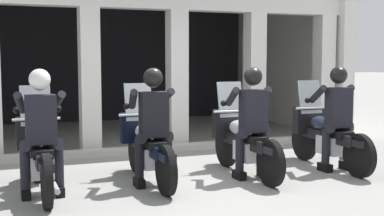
# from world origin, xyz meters

# --- Properties ---
(ground_plane) EXTENTS (80.00, 80.00, 0.00)m
(ground_plane) POSITION_xyz_m (0.00, 3.00, 0.00)
(ground_plane) COLOR gray
(station_building) EXTENTS (9.51, 5.31, 3.21)m
(station_building) POSITION_xyz_m (-0.20, 5.17, 2.04)
(station_building) COLOR black
(station_building) RESTS_ON ground
(kerb_strip) EXTENTS (9.01, 0.24, 0.12)m
(kerb_strip) POSITION_xyz_m (-0.20, 2.05, 0.06)
(kerb_strip) COLOR #B7B5AD
(kerb_strip) RESTS_ON ground
(motorcycle_far_left) EXTENTS (0.62, 2.04, 1.35)m
(motorcycle_far_left) POSITION_xyz_m (-2.16, -0.08, 0.50)
(motorcycle_far_left) COLOR black
(motorcycle_far_left) RESTS_ON ground
(police_officer_far_left) EXTENTS (0.63, 0.61, 1.58)m
(police_officer_far_left) POSITION_xyz_m (-2.16, -0.36, 0.94)
(police_officer_far_left) COLOR black
(police_officer_far_left) RESTS_ON ground
(motorcycle_center_left) EXTENTS (0.62, 2.04, 1.35)m
(motorcycle_center_left) POSITION_xyz_m (-0.72, -0.03, 0.50)
(motorcycle_center_left) COLOR black
(motorcycle_center_left) RESTS_ON ground
(police_officer_center_left) EXTENTS (0.63, 0.61, 1.58)m
(police_officer_center_left) POSITION_xyz_m (-0.72, -0.32, 0.94)
(police_officer_center_left) COLOR black
(police_officer_center_left) RESTS_ON ground
(motorcycle_center_right) EXTENTS (0.62, 2.04, 1.35)m
(motorcycle_center_right) POSITION_xyz_m (0.72, -0.11, 0.50)
(motorcycle_center_right) COLOR black
(motorcycle_center_right) RESTS_ON ground
(police_officer_center_right) EXTENTS (0.63, 0.61, 1.58)m
(police_officer_center_right) POSITION_xyz_m (0.72, -0.39, 0.94)
(police_officer_center_right) COLOR black
(police_officer_center_right) RESTS_ON ground
(motorcycle_far_right) EXTENTS (0.62, 2.04, 1.35)m
(motorcycle_far_right) POSITION_xyz_m (2.17, -0.11, 0.50)
(motorcycle_far_right) COLOR black
(motorcycle_far_right) RESTS_ON ground
(police_officer_far_right) EXTENTS (0.63, 0.61, 1.58)m
(police_officer_far_right) POSITION_xyz_m (2.16, -0.40, 0.94)
(police_officer_far_right) COLOR black
(police_officer_far_right) RESTS_ON ground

